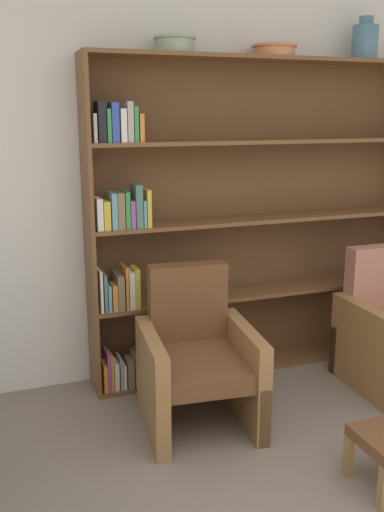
{
  "coord_description": "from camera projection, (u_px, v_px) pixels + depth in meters",
  "views": [
    {
      "loc": [
        -1.46,
        -1.06,
        1.8
      ],
      "look_at": [
        -0.3,
        2.11,
        0.95
      ],
      "focal_mm": 40.0,
      "sensor_mm": 36.0,
      "label": 1
    }
  ],
  "objects": [
    {
      "name": "bowl_copper",
      "position": [
        274.0,
        50.0,
        3.7
      ],
      "size": [
        0.3,
        0.3,
        0.08
      ],
      "color": "#C67547",
      "rests_on": "bookshelf"
    },
    {
      "name": "armchair_leather",
      "position": [
        197.0,
        359.0,
        3.36
      ],
      "size": [
        0.71,
        0.74,
        0.91
      ],
      "rotation": [
        0.0,
        0.0,
        3.04
      ],
      "color": "olive",
      "rests_on": "ground"
    },
    {
      "name": "bookshelf",
      "position": [
        239.0,
        224.0,
        3.94
      ],
      "size": [
        2.45,
        0.3,
        2.15
      ],
      "color": "brown",
      "rests_on": "ground"
    },
    {
      "name": "wall_back",
      "position": [
        207.0,
        176.0,
        3.95
      ],
      "size": [
        12.0,
        0.06,
        2.75
      ],
      "color": "silver",
      "rests_on": "ground"
    },
    {
      "name": "bowl_sage",
      "position": [
        175.0,
        43.0,
        3.47
      ],
      "size": [
        0.27,
        0.27,
        0.1
      ],
      "color": "gray",
      "rests_on": "bookshelf"
    },
    {
      "name": "vase_tall",
      "position": [
        365.0,
        41.0,
        3.91
      ],
      "size": [
        0.18,
        0.18,
        0.28
      ],
      "color": "slate",
      "rests_on": "bookshelf"
    }
  ]
}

